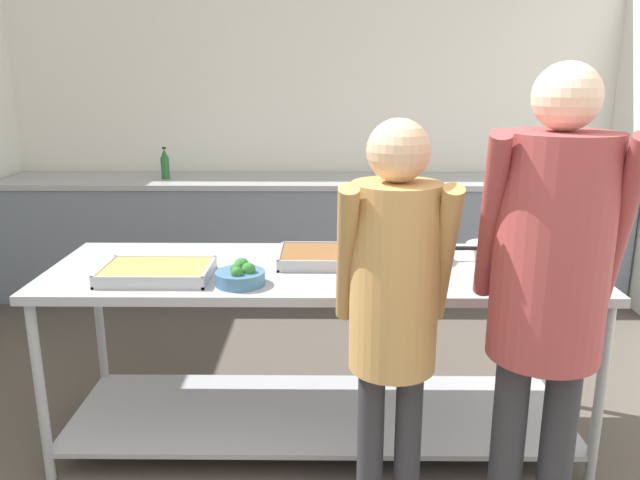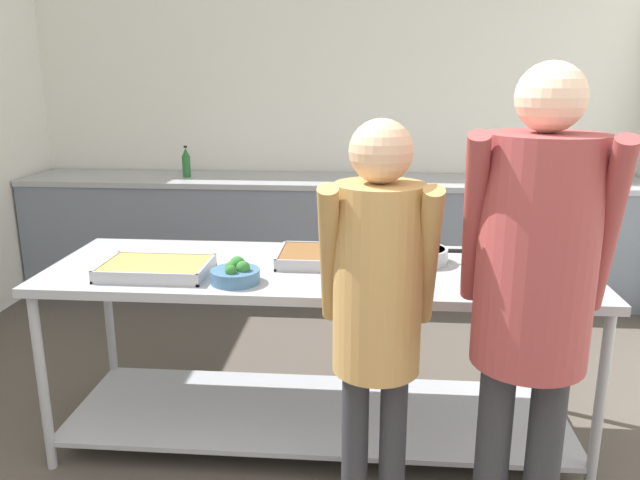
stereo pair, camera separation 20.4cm
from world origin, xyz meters
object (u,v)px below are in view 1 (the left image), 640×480
plate_stack (489,250)px  water_bottle (165,164)px  guest_serving_right (549,275)px  sauce_pan (422,253)px  serving_tray_vegetables (327,257)px  guest_serving_left (394,293)px  broccoli_bowl (241,276)px  serving_tray_roast (157,272)px

plate_stack → water_bottle: bearing=137.1°
guest_serving_right → sauce_pan: bearing=107.2°
plate_stack → water_bottle: size_ratio=0.95×
serving_tray_vegetables → guest_serving_left: size_ratio=0.28×
broccoli_bowl → plate_stack: broccoli_bowl is taller
broccoli_bowl → guest_serving_right: guest_serving_right is taller
sauce_pan → plate_stack: bearing=12.1°
guest_serving_left → plate_stack: bearing=57.4°
serving_tray_roast → broccoli_bowl: bearing=-12.0°
serving_tray_vegetables → guest_serving_left: guest_serving_left is taller
guest_serving_left → guest_serving_right: guest_serving_right is taller
water_bottle → broccoli_bowl: bearing=-69.0°
serving_tray_roast → sauce_pan: bearing=13.1°
serving_tray_roast → serving_tray_vegetables: 0.77m
serving_tray_vegetables → sauce_pan: bearing=3.9°
plate_stack → guest_serving_left: bearing=-122.6°
broccoli_bowl → serving_tray_vegetables: bearing=41.8°
sauce_pan → water_bottle: 2.60m
plate_stack → water_bottle: (-2.03, 1.89, 0.14)m
serving_tray_roast → plate_stack: plate_stack is taller
serving_tray_roast → broccoli_bowl: 0.38m
serving_tray_roast → serving_tray_vegetables: same height
serving_tray_roast → plate_stack: 1.55m
guest_serving_right → water_bottle: bearing=124.7°
plate_stack → guest_serving_right: (-0.06, -0.96, 0.19)m
broccoli_bowl → serving_tray_vegetables: size_ratio=0.47×
broccoli_bowl → plate_stack: 1.22m
serving_tray_vegetables → guest_serving_left: bearing=-73.2°
serving_tray_vegetables → plate_stack: bearing=7.5°
broccoli_bowl → guest_serving_left: 0.74m
sauce_pan → serving_tray_roast: bearing=-166.9°
serving_tray_vegetables → plate_stack: 0.79m
plate_stack → guest_serving_left: size_ratio=0.15×
sauce_pan → water_bottle: bearing=130.8°
serving_tray_roast → sauce_pan: 1.21m
serving_tray_roast → serving_tray_vegetables: bearing=18.3°
sauce_pan → plate_stack: 0.34m
broccoli_bowl → guest_serving_right: bearing=-26.2°
serving_tray_roast → broccoli_bowl: broccoli_bowl is taller
serving_tray_roast → guest_serving_right: guest_serving_right is taller
sauce_pan → guest_serving_right: bearing=-72.8°
guest_serving_right → water_bottle: (-1.97, 2.85, -0.05)m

